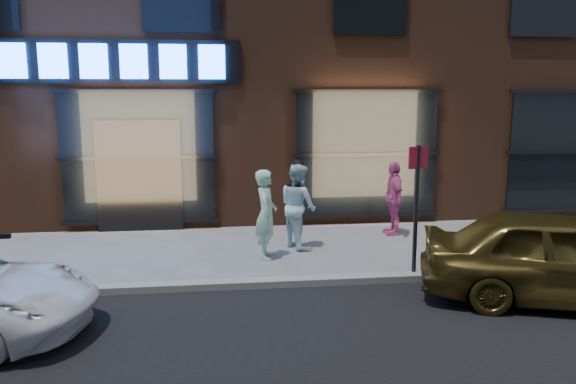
{
  "coord_description": "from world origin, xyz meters",
  "views": [
    {
      "loc": [
        1.72,
        -8.29,
        2.99
      ],
      "look_at": [
        2.93,
        1.6,
        1.2
      ],
      "focal_mm": 35.0,
      "sensor_mm": 36.0,
      "label": 1
    }
  ],
  "objects_px": {
    "gold_sedan": "(564,258)",
    "man_cap": "(298,206)",
    "man_bowtie": "(266,214)",
    "passerby": "(393,198)",
    "sign_post": "(417,199)"
  },
  "relations": [
    {
      "from": "man_bowtie",
      "to": "sign_post",
      "type": "relative_size",
      "value": 0.75
    },
    {
      "from": "man_bowtie",
      "to": "man_cap",
      "type": "distance_m",
      "value": 0.93
    },
    {
      "from": "man_bowtie",
      "to": "passerby",
      "type": "distance_m",
      "value": 3.15
    },
    {
      "from": "man_bowtie",
      "to": "passerby",
      "type": "bearing_deg",
      "value": -56.08
    },
    {
      "from": "passerby",
      "to": "sign_post",
      "type": "bearing_deg",
      "value": -9.11
    },
    {
      "from": "passerby",
      "to": "gold_sedan",
      "type": "bearing_deg",
      "value": 17.76
    },
    {
      "from": "man_cap",
      "to": "sign_post",
      "type": "xyz_separation_m",
      "value": [
        1.6,
        -2.09,
        0.49
      ]
    },
    {
      "from": "gold_sedan",
      "to": "man_cap",
      "type": "bearing_deg",
      "value": 63.35
    },
    {
      "from": "passerby",
      "to": "sign_post",
      "type": "height_order",
      "value": "sign_post"
    },
    {
      "from": "gold_sedan",
      "to": "passerby",
      "type": "bearing_deg",
      "value": 34.68
    },
    {
      "from": "man_cap",
      "to": "passerby",
      "type": "relative_size",
      "value": 1.06
    },
    {
      "from": "man_bowtie",
      "to": "gold_sedan",
      "type": "bearing_deg",
      "value": -116.87
    },
    {
      "from": "sign_post",
      "to": "gold_sedan",
      "type": "bearing_deg",
      "value": -52.51
    },
    {
      "from": "gold_sedan",
      "to": "sign_post",
      "type": "distance_m",
      "value": 2.24
    },
    {
      "from": "passerby",
      "to": "gold_sedan",
      "type": "distance_m",
      "value": 4.3
    }
  ]
}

